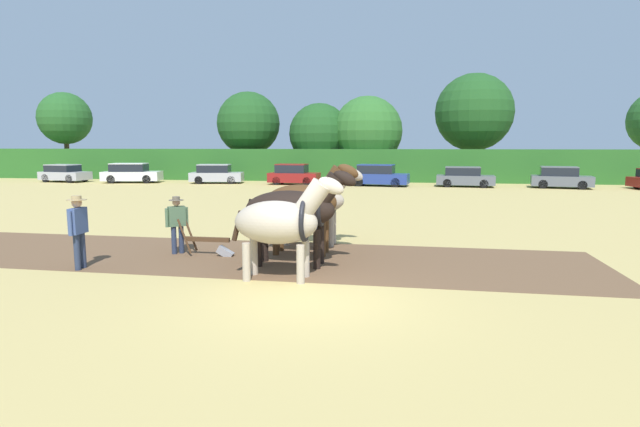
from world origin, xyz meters
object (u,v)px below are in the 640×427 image
object	(u,v)px
tree_left	(248,124)
draft_horse_lead_left	(281,222)
draft_horse_trail_right	(314,200)
tree_center_left	(319,134)
tree_center	(367,131)
parked_car_right	(464,177)
draft_horse_trail_left	(305,202)
parked_car_far_left	(64,173)
plow	(212,244)
parked_car_far_right	(561,178)
parked_car_left	(131,173)
parked_car_center	(293,175)
farmer_at_plow	(177,221)
tree_far_left	(65,119)
draft_horse_lead_right	(294,210)
farmer_onlooker_left	(78,226)
farmer_beside_team	(320,205)
parked_car_center_right	(378,176)
parked_car_center_left	(216,174)
tree_center_right	(474,112)

from	to	relation	value
tree_left	draft_horse_lead_left	xyz separation A→B (m)	(10.88, -33.86, -3.61)
draft_horse_lead_left	draft_horse_trail_right	size ratio (longest dim) A/B	0.95
tree_center_left	tree_center	world-z (taller)	tree_center
parked_car_right	draft_horse_trail_left	bearing A→B (deg)	-101.16
draft_horse_trail_left	parked_car_far_left	bearing A→B (deg)	136.93
plow	parked_car_far_right	distance (m)	29.21
parked_car_left	parked_car_center	world-z (taller)	parked_car_center
draft_horse_trail_right	parked_car_left	distance (m)	29.07
farmer_at_plow	parked_car_far_right	size ratio (longest dim) A/B	0.38
tree_center_left	parked_car_far_left	xyz separation A→B (m)	(-19.97, -7.18, -3.28)
tree_left	tree_far_left	bearing A→B (deg)	-176.51
parked_car_right	tree_far_left	bearing A→B (deg)	176.02
draft_horse_trail_right	parked_car_far_right	world-z (taller)	draft_horse_trail_right
draft_horse_lead_right	farmer_onlooker_left	xyz separation A→B (m)	(-5.11, -1.19, -0.34)
farmer_beside_team	parked_car_center_right	world-z (taller)	farmer_beside_team
draft_horse_lead_right	parked_car_right	size ratio (longest dim) A/B	0.70
parked_car_center	farmer_beside_team	bearing A→B (deg)	-72.37
parked_car_center_left	parked_car_right	bearing A→B (deg)	-10.07
draft_horse_lead_left	parked_car_far_right	distance (m)	29.72
tree_center_left	tree_center_right	distance (m)	13.58
farmer_onlooker_left	parked_car_center_left	xyz separation A→B (m)	(-6.42, 26.70, -0.36)
farmer_onlooker_left	parked_car_left	size ratio (longest dim) A/B	0.38
draft_horse_lead_left	parked_car_left	distance (m)	32.23
parked_car_right	parked_car_far_right	world-z (taller)	parked_car_far_right
parked_car_center_left	tree_far_left	bearing A→B (deg)	151.97
tree_center	tree_left	bearing A→B (deg)	177.64
parked_car_center_left	plow	bearing A→B (deg)	-78.67
tree_center_right	parked_car_far_right	size ratio (longest dim) A/B	2.16
plow	farmer_at_plow	xyz separation A→B (m)	(-1.03, 0.11, 0.61)
parked_car_far_left	parked_car_left	bearing A→B (deg)	8.98
parked_car_center_left	parked_car_center	distance (m)	6.27
tree_center	parked_car_center_left	bearing A→B (deg)	-150.28
tree_left	parked_car_left	size ratio (longest dim) A/B	1.65
plow	farmer_onlooker_left	size ratio (longest dim) A/B	0.84
tree_left	draft_horse_trail_right	size ratio (longest dim) A/B	2.79
tree_center_left	draft_horse_lead_left	size ratio (longest dim) A/B	2.52
draft_horse_lead_left	parked_car_far_left	xyz separation A→B (m)	(-24.25, 26.35, -0.63)
draft_horse_trail_left	farmer_beside_team	size ratio (longest dim) A/B	1.56
parked_car_right	tree_center	bearing A→B (deg)	142.88
tree_center_right	farmer_beside_team	size ratio (longest dim) A/B	5.19
farmer_at_plow	parked_car_center_right	xyz separation A→B (m)	(4.69, 24.02, -0.17)
farmer_at_plow	plow	bearing A→B (deg)	44.78
tree_center_left	parked_car_left	bearing A→B (deg)	-153.37
tree_center_right	plow	bearing A→B (deg)	-109.47
parked_car_center_left	farmer_onlooker_left	bearing A→B (deg)	-85.22
draft_horse_lead_left	parked_car_far_left	size ratio (longest dim) A/B	0.65
tree_far_left	tree_center_left	distance (m)	24.23
tree_center	parked_car_center_right	distance (m)	8.09
plow	parked_car_far_left	size ratio (longest dim) A/B	0.38
parked_car_left	parked_car_right	bearing A→B (deg)	-11.11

